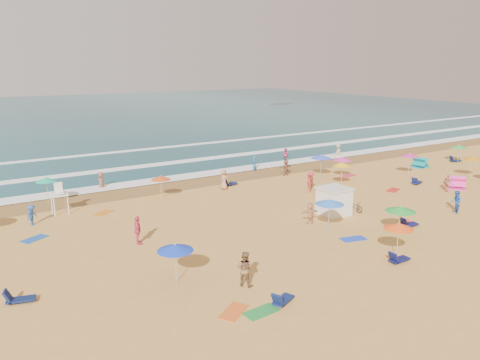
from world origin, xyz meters
TOP-DOWN VIEW (x-y plane):
  - ground at (0.00, 0.00)m, footprint 220.00×220.00m
  - ocean at (0.00, 84.00)m, footprint 220.00×140.00m
  - wet_sand at (0.00, 12.50)m, footprint 220.00×220.00m
  - surf_foam at (0.00, 21.32)m, footprint 200.00×18.70m
  - cabana at (3.85, -1.95)m, footprint 2.00×2.00m
  - cabana_roof at (3.85, -1.95)m, footprint 2.20×2.20m
  - bicycle at (5.75, -2.25)m, footprint 0.71×1.65m
  - lifeguard_stand at (-13.93, 9.38)m, footprint 1.20×1.20m
  - beach_umbrellas at (4.36, 0.22)m, footprint 56.50×25.42m
  - loungers at (6.72, -2.46)m, footprint 49.80×21.52m
  - towels at (1.78, -2.20)m, footprint 39.30×20.11m
  - popup_tents at (21.50, 1.68)m, footprint 7.20×9.81m
  - beachgoers at (1.37, 4.44)m, footprint 45.42×26.56m

SIDE VIEW (x-z plane):
  - ground at x=0.00m, z-range 0.00..0.00m
  - ocean at x=0.00m, z-range -0.09..0.09m
  - wet_sand at x=0.00m, z-range 0.01..0.01m
  - towels at x=1.78m, z-range 0.00..0.03m
  - surf_foam at x=0.00m, z-range 0.08..0.12m
  - loungers at x=6.72m, z-range 0.00..0.34m
  - bicycle at x=5.75m, z-range 0.00..0.84m
  - popup_tents at x=21.50m, z-range 0.00..1.20m
  - beachgoers at x=1.37m, z-range -0.25..1.88m
  - cabana at x=3.85m, z-range 0.00..2.00m
  - lifeguard_stand at x=-13.93m, z-range 0.00..2.10m
  - cabana_roof at x=3.85m, z-range 2.00..2.12m
  - beach_umbrellas at x=4.36m, z-range 1.73..2.45m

